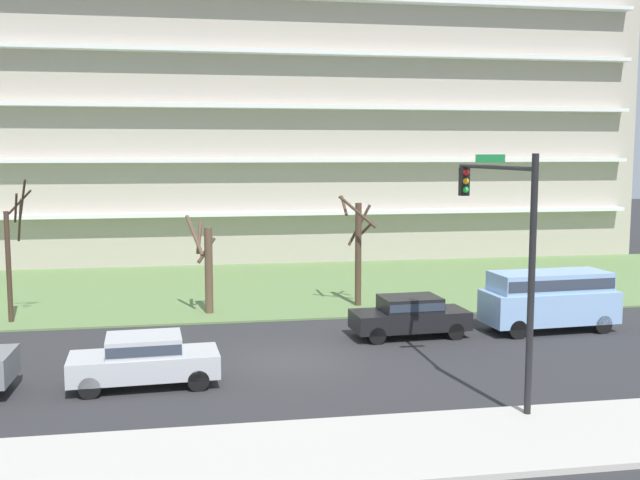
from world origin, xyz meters
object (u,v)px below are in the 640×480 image
van_blue_near_right (549,296)px  tree_far_left (11,253)px  sedan_black_near_left (410,314)px  tree_center (358,247)px  traffic_signal_mast (505,234)px  sedan_silver_center_right (144,358)px  tree_left (207,265)px

van_blue_near_right → tree_far_left: bearing=-17.0°
sedan_black_near_left → tree_center: bearing=-85.9°
tree_far_left → sedan_black_near_left: (15.40, -5.12, -2.04)m
sedan_black_near_left → traffic_signal_mast: (0.47, -7.40, 3.87)m
sedan_silver_center_right → van_blue_near_right: bearing=13.2°
sedan_black_near_left → traffic_signal_mast: size_ratio=0.64×
tree_far_left → traffic_signal_mast: (15.87, -12.52, 1.83)m
tree_far_left → van_blue_near_right: size_ratio=1.12×
tree_left → tree_center: (6.79, 0.45, 0.58)m
sedan_black_near_left → sedan_silver_center_right: 10.63m
traffic_signal_mast → sedan_silver_center_right: bearing=164.0°
sedan_silver_center_right → tree_far_left: bearing=117.8°
tree_far_left → tree_center: tree_far_left is taller
sedan_black_near_left → traffic_signal_mast: 8.37m
sedan_silver_center_right → sedan_black_near_left: bearing=21.9°
tree_far_left → tree_left: tree_far_left is taller
van_blue_near_right → traffic_signal_mast: bearing=51.4°
tree_left → tree_center: 6.83m
tree_center → sedan_black_near_left: (0.70, -5.81, -1.90)m
tree_left → traffic_signal_mast: (7.96, -12.76, 2.56)m
tree_center → van_blue_near_right: 8.75m
sedan_silver_center_right → tree_left: bearing=74.6°
tree_far_left → traffic_signal_mast: 20.30m
tree_center → sedan_silver_center_right: (-8.93, -10.31, -1.90)m
traffic_signal_mast → van_blue_near_right: bearing=54.8°
sedan_black_near_left → traffic_signal_mast: bearing=90.8°
tree_left → van_blue_near_right: (13.19, -5.36, -0.79)m
sedan_silver_center_right → traffic_signal_mast: 11.20m
tree_far_left → traffic_signal_mast: traffic_signal_mast is taller
sedan_black_near_left → tree_left: bearing=-38.4°
tree_left → traffic_signal_mast: 15.26m
sedan_silver_center_right → traffic_signal_mast: traffic_signal_mast is taller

